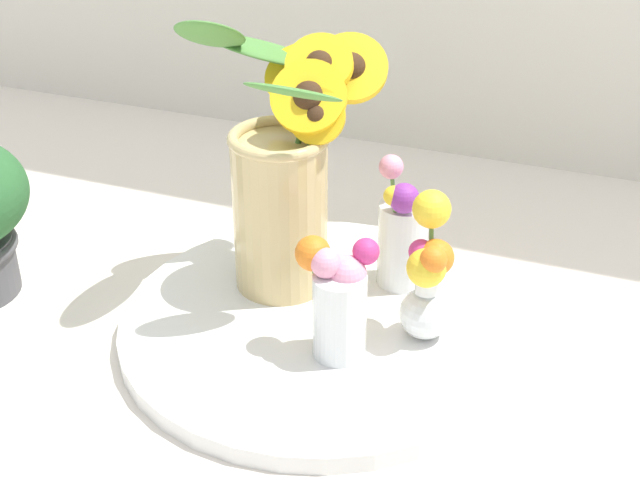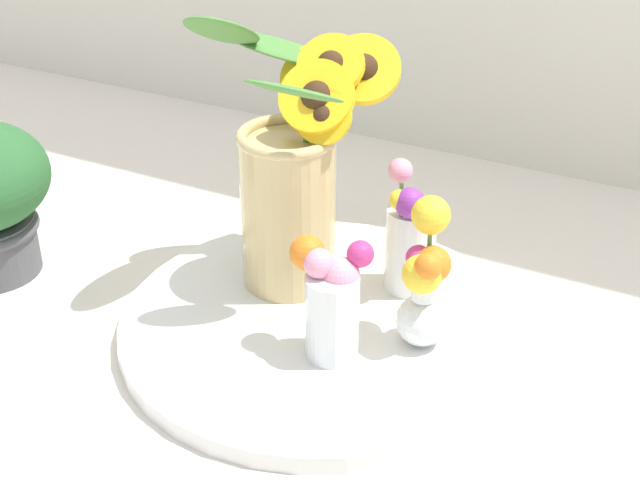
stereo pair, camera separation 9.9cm
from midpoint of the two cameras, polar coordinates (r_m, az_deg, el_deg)
name	(u,v)px [view 2 (the right image)]	position (r m, az deg, el deg)	size (l,w,h in m)	color
ground_plane	(319,346)	(1.04, 2.66, -6.87)	(6.00, 6.00, 0.00)	silver
serving_tray	(320,325)	(1.05, 2.71, -5.52)	(0.47, 0.47, 0.02)	white
mason_jar_sunflowers	(293,176)	(1.05, 0.95, 4.05)	(0.24, 0.26, 0.35)	#D1B77A
vase_small_center	(331,295)	(0.95, 3.68, -3.66)	(0.09, 0.07, 0.14)	white
vase_bulb_right	(425,282)	(0.98, 9.63, -2.78)	(0.06, 0.08, 0.17)	white
vase_small_back	(409,239)	(1.07, 8.37, -0.02)	(0.07, 0.07, 0.17)	white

